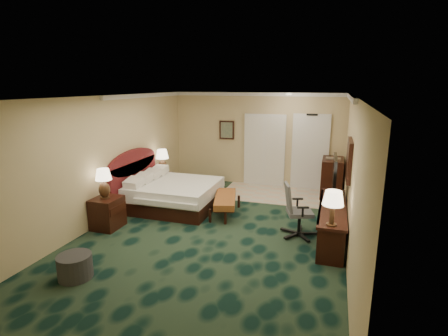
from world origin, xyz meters
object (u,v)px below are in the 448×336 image
(lamp_far, at_px, (162,161))
(bed, at_px, (175,195))
(nightstand_far, at_px, (162,183))
(desk, at_px, (332,222))
(lamp_near, at_px, (104,183))
(minibar, at_px, (332,178))
(desk_chair, at_px, (300,210))
(bed_bench, at_px, (225,205))
(tv, at_px, (334,176))
(nightstand_near, at_px, (107,213))
(ottoman, at_px, (75,266))

(lamp_far, bearing_deg, bed, -49.85)
(nightstand_far, height_order, desk, desk)
(lamp_near, relative_size, minibar, 0.60)
(lamp_near, xyz_separation_m, desk_chair, (3.87, 0.80, -0.42))
(bed, distance_m, desk_chair, 3.15)
(desk_chair, bearing_deg, nightstand_far, 139.01)
(minibar, bearing_deg, desk, -88.98)
(nightstand_far, distance_m, bed_bench, 2.38)
(desk, bearing_deg, minibar, 91.02)
(minibar, bearing_deg, tv, -88.83)
(nightstand_near, relative_size, nightstand_far, 1.15)
(lamp_far, relative_size, ottoman, 1.25)
(ottoman, relative_size, minibar, 0.51)
(bed, distance_m, lamp_near, 1.88)
(bed_bench, distance_m, desk_chair, 1.89)
(tv, bearing_deg, ottoman, -138.75)
(bed_bench, distance_m, minibar, 3.16)
(nightstand_far, xyz_separation_m, tv, (4.48, -0.89, 0.79))
(minibar, bearing_deg, lamp_far, -166.23)
(bed, height_order, nightstand_far, bed)
(desk, distance_m, desk_chair, 0.64)
(bed, distance_m, ottoman, 3.39)
(ottoman, xyz_separation_m, tv, (3.74, 3.43, 0.88))
(bed_bench, bearing_deg, minibar, 28.59)
(lamp_near, height_order, minibar, lamp_near)
(nightstand_far, distance_m, minibar, 4.58)
(bed_bench, relative_size, desk, 0.56)
(desk_chair, xyz_separation_m, minibar, (0.56, 2.82, -0.02))
(nightstand_near, xyz_separation_m, lamp_far, (-0.02, 2.54, 0.56))
(bed_bench, height_order, ottoman, bed_bench)
(bed_bench, height_order, tv, tv)
(desk_chair, bearing_deg, nightstand_near, 174.48)
(lamp_far, xyz_separation_m, minibar, (4.42, 1.08, -0.38))
(nightstand_near, distance_m, desk, 4.53)
(tv, xyz_separation_m, desk_chair, (-0.60, -0.81, -0.54))
(bed, relative_size, ottoman, 3.75)
(lamp_far, distance_m, ottoman, 4.47)
(bed, height_order, tv, tv)
(tv, bearing_deg, lamp_near, -161.51)
(minibar, bearing_deg, nightstand_far, -165.81)
(bed_bench, bearing_deg, desk_chair, -35.65)
(lamp_near, distance_m, desk_chair, 3.98)
(nightstand_near, relative_size, lamp_far, 0.99)
(lamp_far, relative_size, desk, 0.28)
(nightstand_near, relative_size, lamp_near, 1.05)
(lamp_far, distance_m, desk, 4.81)
(bed_bench, height_order, minibar, minibar)
(nightstand_near, height_order, lamp_near, lamp_near)
(desk, distance_m, minibar, 2.77)
(desk, bearing_deg, bed, 169.03)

